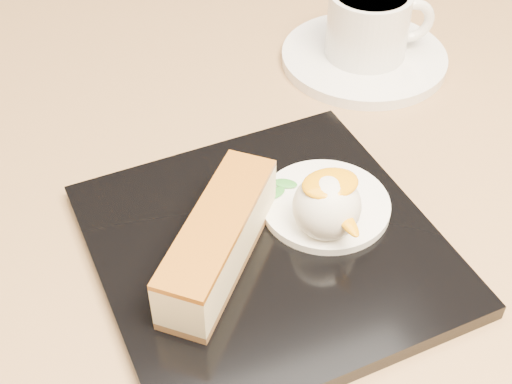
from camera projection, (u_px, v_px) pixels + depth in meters
name	position (u px, v px, depth m)	size (l,w,h in m)	color
table	(230.00, 312.00, 0.64)	(0.80, 0.80, 0.72)	black
dessert_plate	(267.00, 248.00, 0.48)	(0.22, 0.22, 0.01)	black
cheesecake	(219.00, 240.00, 0.45)	(0.11, 0.12, 0.04)	brown
cream_smear	(325.00, 205.00, 0.50)	(0.09, 0.09, 0.01)	white
ice_cream_scoop	(327.00, 206.00, 0.47)	(0.05, 0.05, 0.05)	white
mango_sauce	(330.00, 184.00, 0.46)	(0.04, 0.03, 0.01)	#F49907
mint_sprig	(273.00, 188.00, 0.50)	(0.04, 0.03, 0.00)	#348E2E
saucer	(364.00, 58.00, 0.65)	(0.15, 0.15, 0.01)	white
coffee_cup	(370.00, 23.00, 0.63)	(0.10, 0.07, 0.06)	white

